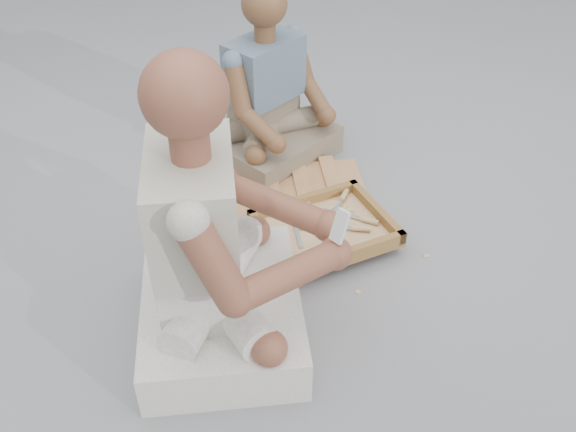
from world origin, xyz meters
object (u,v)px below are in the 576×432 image
craftsman (215,254)px  companion (270,105)px  carved_panel (289,196)px  tool_tray (325,230)px

craftsman → companion: size_ratio=1.23×
carved_panel → tool_tray: size_ratio=1.30×
carved_panel → craftsman: size_ratio=0.65×
tool_tray → craftsman: size_ratio=0.50×
craftsman → tool_tray: bearing=134.2°
craftsman → companion: 1.05m
tool_tray → companion: companion is taller
tool_tray → craftsman: bearing=-156.2°
craftsman → companion: (0.60, 0.86, -0.07)m
carved_panel → companion: size_ratio=0.80×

